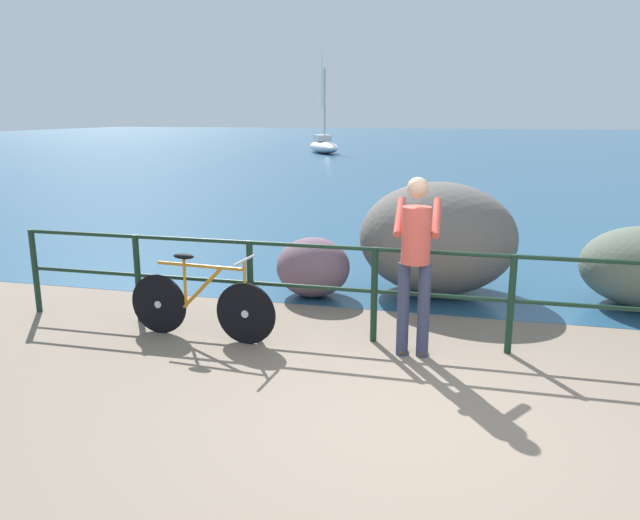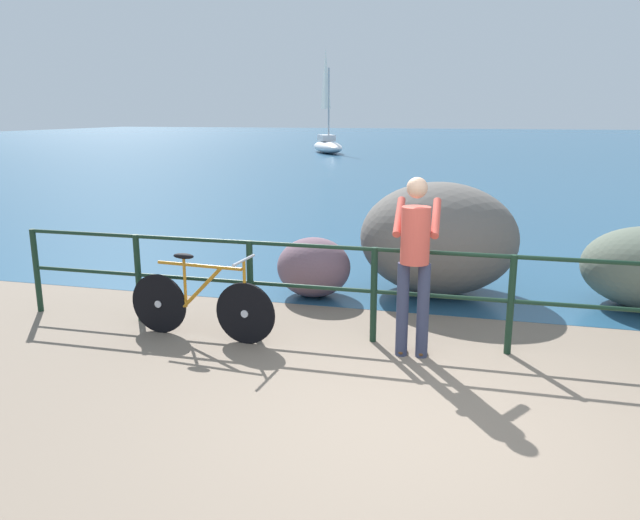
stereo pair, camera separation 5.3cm
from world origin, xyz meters
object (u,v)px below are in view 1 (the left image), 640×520
person_at_railing (415,258)px  breakwater_boulder_main (437,238)px  sailboat (323,141)px  bicycle (201,303)px  breakwater_boulder_left (313,267)px

person_at_railing → breakwater_boulder_main: bearing=-4.2°
sailboat → bicycle: bearing=-17.6°
person_at_railing → breakwater_boulder_main: person_at_railing is taller
person_at_railing → sailboat: 31.68m
breakwater_boulder_left → sailboat: (-6.84, 28.84, 0.32)m
bicycle → sailboat: bearing=105.6°
bicycle → breakwater_boulder_main: bearing=50.0°
sailboat → breakwater_boulder_left: bearing=-15.5°
breakwater_boulder_main → person_at_railing: bearing=-92.1°
person_at_railing → breakwater_boulder_left: bearing=38.3°
bicycle → sailboat: (-6.08, 30.64, 0.32)m
person_at_railing → bicycle: bearing=89.8°
bicycle → breakwater_boulder_left: bicycle is taller
bicycle → breakwater_boulder_main: size_ratio=0.82×
bicycle → breakwater_boulder_left: (0.76, 1.80, 0.00)m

